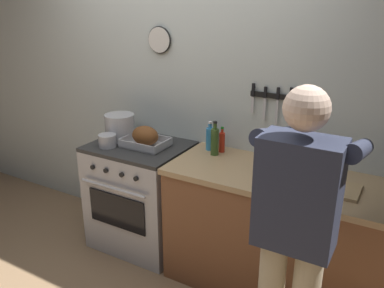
% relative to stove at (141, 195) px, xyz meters
% --- Properties ---
extents(wall_back, '(6.00, 0.13, 2.60)m').
position_rel_stove_xyz_m(wall_back, '(0.22, 0.36, 0.85)').
color(wall_back, silver).
rests_on(wall_back, ground).
extents(counter_block, '(2.03, 0.65, 0.90)m').
position_rel_stove_xyz_m(counter_block, '(1.43, 0.00, 0.01)').
color(counter_block, brown).
rests_on(counter_block, ground).
extents(stove, '(0.76, 0.67, 0.90)m').
position_rel_stove_xyz_m(stove, '(0.00, 0.00, 0.00)').
color(stove, '#BCBCC1').
rests_on(stove, ground).
extents(person_cook, '(0.51, 0.63, 1.66)m').
position_rel_stove_xyz_m(person_cook, '(1.46, -0.65, 0.50)').
color(person_cook, '#C6B793').
rests_on(person_cook, ground).
extents(roasting_pan, '(0.35, 0.26, 0.17)m').
position_rel_stove_xyz_m(roasting_pan, '(0.07, 0.00, 0.52)').
color(roasting_pan, '#B7B7BC').
rests_on(roasting_pan, stove).
extents(stock_pot, '(0.24, 0.24, 0.21)m').
position_rel_stove_xyz_m(stock_pot, '(-0.21, 0.04, 0.56)').
color(stock_pot, '#B7B7BC').
rests_on(stock_pot, stove).
extents(saucepan, '(0.14, 0.14, 0.10)m').
position_rel_stove_xyz_m(saucepan, '(-0.19, -0.16, 0.50)').
color(saucepan, '#B7B7BC').
rests_on(saucepan, stove).
extents(cutting_board, '(0.36, 0.24, 0.02)m').
position_rel_stove_xyz_m(cutting_board, '(1.49, -0.04, 0.46)').
color(cutting_board, tan).
rests_on(cutting_board, counter_block).
extents(bottle_wine_red, '(0.08, 0.08, 0.31)m').
position_rel_stove_xyz_m(bottle_wine_red, '(1.22, 0.14, 0.58)').
color(bottle_wine_red, '#47141E').
rests_on(bottle_wine_red, counter_block).
extents(bottle_hot_sauce, '(0.05, 0.05, 0.20)m').
position_rel_stove_xyz_m(bottle_hot_sauce, '(0.64, 0.19, 0.53)').
color(bottle_hot_sauce, red).
rests_on(bottle_hot_sauce, counter_block).
extents(bottle_olive_oil, '(0.06, 0.06, 0.26)m').
position_rel_stove_xyz_m(bottle_olive_oil, '(0.62, 0.11, 0.56)').
color(bottle_olive_oil, '#385623').
rests_on(bottle_olive_oil, counter_block).
extents(bottle_dish_soap, '(0.06, 0.06, 0.23)m').
position_rel_stove_xyz_m(bottle_dish_soap, '(0.54, 0.19, 0.54)').
color(bottle_dish_soap, '#338CCC').
rests_on(bottle_dish_soap, counter_block).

